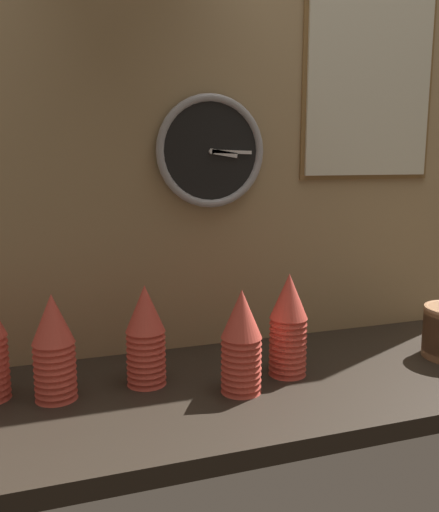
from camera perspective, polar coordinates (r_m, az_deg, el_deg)
name	(u,v)px	position (r m, az deg, el deg)	size (l,w,h in m)	color
ground_plane	(261,386)	(1.28, 4.44, -13.45)	(1.60, 0.56, 0.04)	black
wall_tiled_back	(224,146)	(1.42, 0.48, 11.54)	(1.60, 0.03, 1.05)	tan
cup_stack_center_left	(146,335)	(1.21, -7.78, -8.26)	(0.09, 0.09, 0.22)	#DB4C3D
cup_stack_left	(54,347)	(1.17, -17.04, -9.16)	(0.09, 0.09, 0.22)	#DB4C3D
cup_stack_center_right	(288,324)	(1.26, 7.21, -7.14)	(0.09, 0.09, 0.24)	#DB4C3D
cup_stack_center	(241,341)	(1.16, 2.32, -8.97)	(0.09, 0.09, 0.22)	#DB4C3D
wall_clock	(211,151)	(1.37, -0.94, 10.96)	(0.28, 0.03, 0.28)	black
menu_board	(370,81)	(1.60, 15.56, 17.32)	(0.41, 0.01, 0.53)	olive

